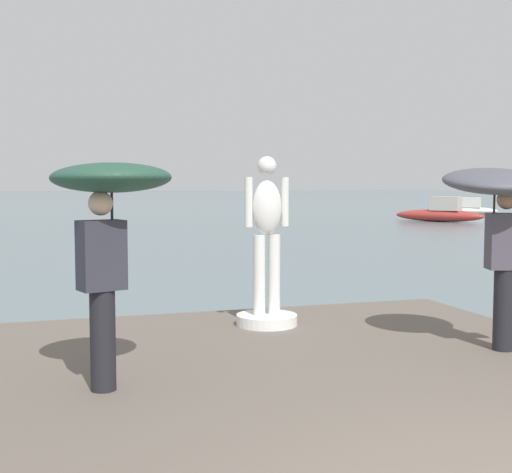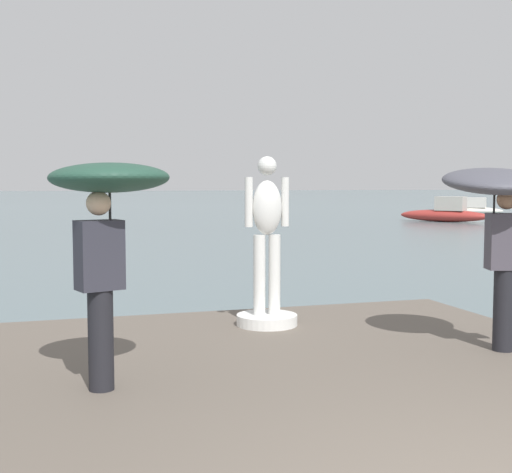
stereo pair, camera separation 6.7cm
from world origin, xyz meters
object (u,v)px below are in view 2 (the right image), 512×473
Objects in this scene: onlooker_left at (107,207)px; boat_mid at (445,213)px; statue_white_figure at (267,260)px; boat_near at (472,209)px; onlooker_right at (498,204)px.

onlooker_left is 0.41× the size of boat_mid.
onlooker_left is at bearing -127.13° from boat_mid.
statue_white_figure is 33.07m from boat_mid.
statue_white_figure is at bearing 44.62° from onlooker_left.
statue_white_figure is 43.32m from boat_near.
onlooker_right reaches higher than onlooker_left.
onlooker_right is 43.78m from boat_near.
boat_near is at bearing 55.68° from onlooker_right.
onlooker_right is at bearing -121.72° from boat_mid.
statue_white_figure is 1.06× the size of onlooker_right.
onlooker_right reaches higher than boat_mid.
statue_white_figure is 0.48× the size of boat_near.
boat_near is 10.31m from boat_mid.
statue_white_figure is 0.44× the size of boat_mid.
statue_white_figure reaches higher than boat_mid.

